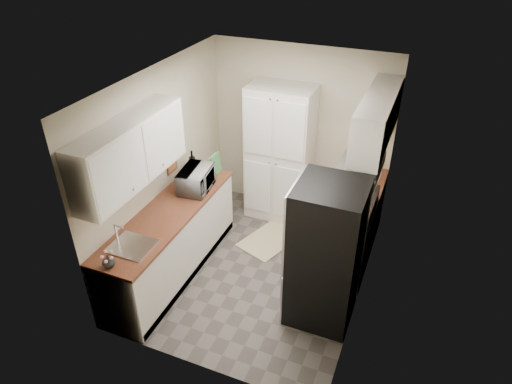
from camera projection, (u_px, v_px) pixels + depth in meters
ground at (258, 268)px, 5.93m from camera, size 3.20×3.20×0.00m
room_shell at (257, 158)px, 5.07m from camera, size 2.64×3.24×2.52m
pantry_cabinet at (280, 154)px, 6.50m from camera, size 0.90×0.55×2.00m
base_cabinet_left at (172, 243)px, 5.68m from camera, size 0.60×2.30×0.88m
countertop_left at (168, 213)px, 5.43m from camera, size 0.63×2.33×0.04m
base_cabinet_right at (356, 209)px, 6.31m from camera, size 0.60×0.80×0.88m
countertop_right at (360, 181)px, 6.07m from camera, size 0.63×0.83×0.04m
electric_range at (342, 240)px, 5.67m from camera, size 0.71×0.78×1.13m
refrigerator at (326, 254)px, 4.86m from camera, size 0.70×0.72×1.70m
microwave at (196, 179)px, 5.78m from camera, size 0.42×0.56×0.29m
wine_bottle at (192, 164)px, 6.09m from camera, size 0.08×0.08×0.32m
flower_vase at (108, 261)px, 4.55m from camera, size 0.15×0.15×0.14m
cutting_board at (216, 164)px, 6.12m from camera, size 0.02×0.22×0.28m
toaster_oven at (359, 169)px, 6.08m from camera, size 0.36×0.42×0.21m
fruit_basket at (360, 158)px, 5.99m from camera, size 0.29×0.29×0.11m
kitchen_mat at (271, 239)px, 6.45m from camera, size 0.83×1.03×0.01m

